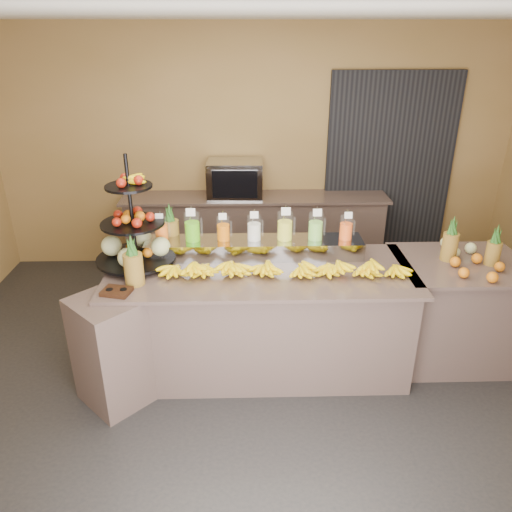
{
  "coord_description": "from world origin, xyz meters",
  "views": [
    {
      "loc": [
        -0.14,
        -3.33,
        2.73
      ],
      "look_at": [
        -0.04,
        0.3,
        1.06
      ],
      "focal_mm": 35.0,
      "sensor_mm": 36.0,
      "label": 1
    }
  ],
  "objects_px": {
    "pitcher_tray": "(254,248)",
    "right_fruit_pile": "(473,259)",
    "fruit_stand": "(140,238)",
    "oven_warmer": "(235,179)",
    "banana_heap": "(285,265)",
    "condiment_caddy": "(117,291)"
  },
  "relations": [
    {
      "from": "banana_heap",
      "to": "condiment_caddy",
      "type": "relative_size",
      "value": 9.64
    },
    {
      "from": "fruit_stand",
      "to": "pitcher_tray",
      "type": "bearing_deg",
      "value": 7.54
    },
    {
      "from": "fruit_stand",
      "to": "oven_warmer",
      "type": "height_order",
      "value": "fruit_stand"
    },
    {
      "from": "banana_heap",
      "to": "oven_warmer",
      "type": "xyz_separation_m",
      "value": [
        -0.42,
        2.02,
        0.14
      ]
    },
    {
      "from": "right_fruit_pile",
      "to": "oven_warmer",
      "type": "xyz_separation_m",
      "value": [
        -1.96,
        1.94,
        0.13
      ]
    },
    {
      "from": "banana_heap",
      "to": "condiment_caddy",
      "type": "bearing_deg",
      "value": -166.92
    },
    {
      "from": "banana_heap",
      "to": "right_fruit_pile",
      "type": "relative_size",
      "value": 4.42
    },
    {
      "from": "fruit_stand",
      "to": "oven_warmer",
      "type": "relative_size",
      "value": 1.47
    },
    {
      "from": "banana_heap",
      "to": "right_fruit_pile",
      "type": "xyz_separation_m",
      "value": [
        1.54,
        0.08,
        0.0
      ]
    },
    {
      "from": "condiment_caddy",
      "to": "pitcher_tray",
      "type": "bearing_deg",
      "value": 31.86
    },
    {
      "from": "pitcher_tray",
      "to": "condiment_caddy",
      "type": "distance_m",
      "value": 1.22
    },
    {
      "from": "banana_heap",
      "to": "condiment_caddy",
      "type": "height_order",
      "value": "banana_heap"
    },
    {
      "from": "banana_heap",
      "to": "oven_warmer",
      "type": "distance_m",
      "value": 2.07
    },
    {
      "from": "banana_heap",
      "to": "fruit_stand",
      "type": "xyz_separation_m",
      "value": [
        -1.18,
        0.22,
        0.16
      ]
    },
    {
      "from": "fruit_stand",
      "to": "banana_heap",
      "type": "bearing_deg",
      "value": -10.83
    },
    {
      "from": "pitcher_tray",
      "to": "right_fruit_pile",
      "type": "height_order",
      "value": "right_fruit_pile"
    },
    {
      "from": "fruit_stand",
      "to": "right_fruit_pile",
      "type": "distance_m",
      "value": 2.73
    },
    {
      "from": "condiment_caddy",
      "to": "oven_warmer",
      "type": "relative_size",
      "value": 0.33
    },
    {
      "from": "oven_warmer",
      "to": "fruit_stand",
      "type": "bearing_deg",
      "value": -111.13
    },
    {
      "from": "pitcher_tray",
      "to": "fruit_stand",
      "type": "height_order",
      "value": "fruit_stand"
    },
    {
      "from": "banana_heap",
      "to": "right_fruit_pile",
      "type": "bearing_deg",
      "value": 2.8
    },
    {
      "from": "banana_heap",
      "to": "oven_warmer",
      "type": "height_order",
      "value": "oven_warmer"
    }
  ]
}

